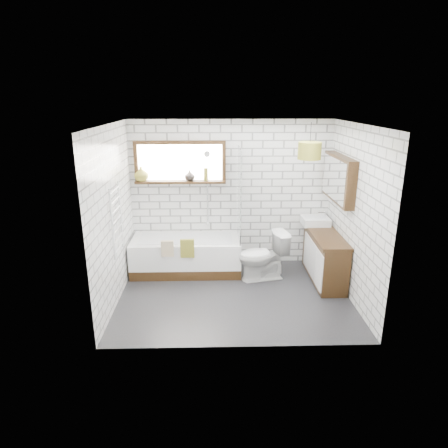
{
  "coord_description": "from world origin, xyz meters",
  "views": [
    {
      "loc": [
        -0.3,
        -5.38,
        2.85
      ],
      "look_at": [
        -0.15,
        0.25,
        1.04
      ],
      "focal_mm": 32.0,
      "sensor_mm": 36.0,
      "label": 1
    }
  ],
  "objects_px": {
    "basin": "(315,221)",
    "toilet": "(263,256)",
    "bathtub": "(186,255)",
    "pendant": "(310,151)",
    "vanity": "(324,257)"
  },
  "relations": [
    {
      "from": "bathtub",
      "to": "pendant",
      "type": "height_order",
      "value": "pendant"
    },
    {
      "from": "bathtub",
      "to": "basin",
      "type": "xyz_separation_m",
      "value": [
        2.19,
        0.12,
        0.55
      ]
    },
    {
      "from": "bathtub",
      "to": "vanity",
      "type": "relative_size",
      "value": 1.34
    },
    {
      "from": "vanity",
      "to": "pendant",
      "type": "height_order",
      "value": "pendant"
    },
    {
      "from": "vanity",
      "to": "toilet",
      "type": "relative_size",
      "value": 1.7
    },
    {
      "from": "toilet",
      "to": "pendant",
      "type": "bearing_deg",
      "value": 62.46
    },
    {
      "from": "basin",
      "to": "toilet",
      "type": "height_order",
      "value": "basin"
    },
    {
      "from": "bathtub",
      "to": "toilet",
      "type": "relative_size",
      "value": 2.28
    },
    {
      "from": "pendant",
      "to": "bathtub",
      "type": "bearing_deg",
      "value": 164.9
    },
    {
      "from": "bathtub",
      "to": "pendant",
      "type": "relative_size",
      "value": 5.37
    },
    {
      "from": "bathtub",
      "to": "basin",
      "type": "relative_size",
      "value": 4.04
    },
    {
      "from": "basin",
      "to": "toilet",
      "type": "relative_size",
      "value": 0.56
    },
    {
      "from": "toilet",
      "to": "bathtub",
      "type": "bearing_deg",
      "value": -117.33
    },
    {
      "from": "basin",
      "to": "toilet",
      "type": "distance_m",
      "value": 1.13
    },
    {
      "from": "toilet",
      "to": "basin",
      "type": "bearing_deg",
      "value": 103.81
    }
  ]
}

